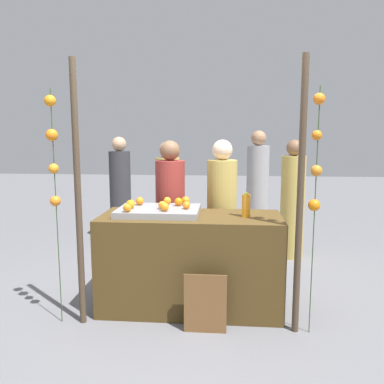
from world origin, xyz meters
The scene contains 24 objects.
ground_plane centered at (0.00, 0.00, 0.00)m, with size 24.00×24.00×0.00m, color slate.
stall_counter centered at (0.00, 0.00, 0.46)m, with size 1.70×0.70×0.91m, color #4C3819.
orange_tray centered at (-0.31, 0.03, 0.94)m, with size 0.77×0.55×0.06m, color gray.
orange_0 centered at (-0.23, -0.12, 1.01)m, with size 0.08×0.08×0.08m, color orange.
orange_1 centered at (-0.56, -0.19, 1.01)m, with size 0.08×0.08×0.08m, color orange.
orange_2 centered at (-0.27, -0.02, 1.01)m, with size 0.08×0.08×0.08m, color orange.
orange_3 centered at (-0.25, 0.23, 1.01)m, with size 0.07×0.07×0.07m, color orange.
orange_4 centered at (-0.52, 0.17, 1.01)m, with size 0.08×0.08×0.08m, color orange.
orange_5 centered at (-0.57, -0.01, 1.01)m, with size 0.08×0.08×0.08m, color orange.
orange_6 centered at (-0.04, 0.00, 1.01)m, with size 0.07×0.07×0.07m, color orange.
orange_7 centered at (-0.07, 0.23, 1.01)m, with size 0.08×0.08×0.08m, color orange.
orange_8 centered at (-0.13, 0.16, 1.01)m, with size 0.08×0.08×0.08m, color orange.
juice_bottle centered at (0.52, -0.02, 1.02)m, with size 0.08×0.08×0.22m.
chalkboard_sign centered at (0.17, -0.48, 0.25)m, with size 0.36×0.03×0.52m.
vendor_left centered at (-0.28, 0.61, 0.74)m, with size 0.32×0.32×1.60m.
vendor_right centered at (0.29, 0.61, 0.75)m, with size 0.32×0.32×1.61m.
crowd_person_0 centered at (-1.30, 2.30, 0.75)m, with size 0.32×0.32×1.62m.
crowd_person_1 centered at (1.22, 1.70, 0.74)m, with size 0.32×0.32×1.59m.
crowd_person_2 centered at (-0.44, 1.51, 0.73)m, with size 0.31×0.31×1.57m.
crowd_person_3 centered at (0.82, 2.56, 0.80)m, with size 0.34×0.34×1.72m.
canopy_post_left centered at (-0.93, -0.39, 1.15)m, with size 0.06×0.06×2.29m, color #473828.
canopy_post_right centered at (0.93, -0.39, 1.15)m, with size 0.06×0.06×2.29m, color #473828.
garland_strand_left centered at (-1.13, -0.40, 1.53)m, with size 0.10×0.10×2.04m.
garland_strand_right centered at (1.04, -0.41, 1.47)m, with size 0.10×0.10×2.04m.
Camera 1 is at (0.33, -3.64, 1.68)m, focal length 37.08 mm.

